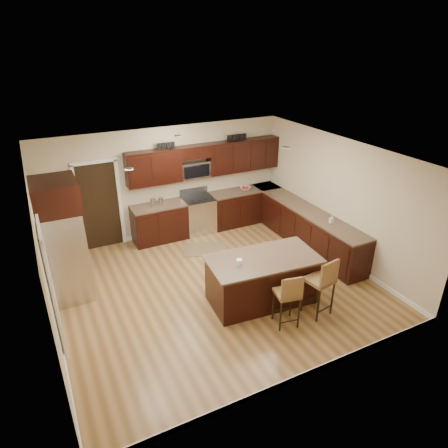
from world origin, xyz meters
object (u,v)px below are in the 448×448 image
stool_mid (289,294)px  refrigerator (63,240)px  range (198,215)px  stool_right (323,281)px  island (262,281)px

stool_mid → refrigerator: size_ratio=0.44×
range → refrigerator: 3.68m
range → stool_right: stool_right is taller
range → island: size_ratio=0.52×
island → refrigerator: bearing=155.7°
range → stool_right: 4.16m
range → refrigerator: refrigerator is taller
stool_mid → refrigerator: (-3.20, 2.65, 0.55)m
stool_right → refrigerator: refrigerator is taller
stool_mid → stool_right: size_ratio=0.90×
range → stool_mid: range is taller
range → refrigerator: (-3.30, -1.45, 0.73)m
refrigerator → island: bearing=-29.4°
range → stool_right: bearing=-81.6°
range → island: range is taller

